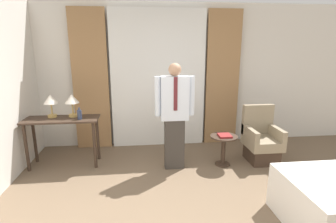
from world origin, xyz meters
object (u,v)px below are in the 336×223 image
Objects in this scene: bottle_near_edge at (80,114)px; side_table at (223,145)px; armchair at (261,141)px; book at (225,136)px; table_lamp_left at (51,101)px; person at (175,113)px; table_lamp_right at (72,101)px; desk at (62,127)px.

bottle_near_edge reaches higher than side_table.
armchair reaches higher than side_table.
armchair is (2.98, -0.11, -0.54)m from bottle_near_edge.
table_lamp_left is at bearing 171.27° from book.
side_table is (2.29, -0.22, -0.53)m from bottle_near_edge.
person is (1.48, -0.21, 0.04)m from bottle_near_edge.
book is at bearing -9.88° from table_lamp_right.
person is (1.95, -0.39, -0.15)m from table_lamp_left.
side_table is (2.59, -0.30, -0.31)m from desk.
table_lamp_right reaches higher than desk.
table_lamp_right is 2.56m from side_table.
table_lamp_left is at bearing 159.22° from bottle_near_edge.
desk is at bearing -30.99° from table_lamp_left.
person is 1.62m from armchair.
bottle_near_edge reaches higher than book.
person is at bearing 179.60° from side_table.
armchair is at bearing -5.18° from table_lamp_right.
desk is at bearing 173.44° from side_table.
table_lamp_right is 1.96× the size of bottle_near_edge.
desk is 0.45m from table_lamp_right.
table_lamp_left is (-0.16, 0.10, 0.41)m from desk.
book is (0.00, -0.03, 0.18)m from side_table.
bottle_near_edge is at bearing 171.80° from person.
bottle_near_edge is at bearing 173.88° from book.
table_lamp_left is 1.96× the size of bottle_near_edge.
person reaches higher than bottle_near_edge.
desk is 1.82m from person.
table_lamp_right is (0.33, 0.00, 0.00)m from table_lamp_left.
person is at bearing -175.93° from armchair.
table_lamp_right is 0.39× the size of armchair.
table_lamp_left is at bearing 149.01° from desk.
bottle_near_edge is at bearing -14.59° from desk.
armchair is at bearing -3.22° from desk.
book is at bearing -7.14° from desk.
table_lamp_left is 2.84m from book.
table_lamp_right is at bearing 0.00° from table_lamp_left.
book is at bearing -168.62° from armchair.
person is at bearing 177.70° from book.
book reaches higher than side_table.
table_lamp_right reaches higher than armchair.
bottle_near_edge is (0.30, -0.08, 0.22)m from desk.
armchair is (1.51, 0.11, -0.57)m from person.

